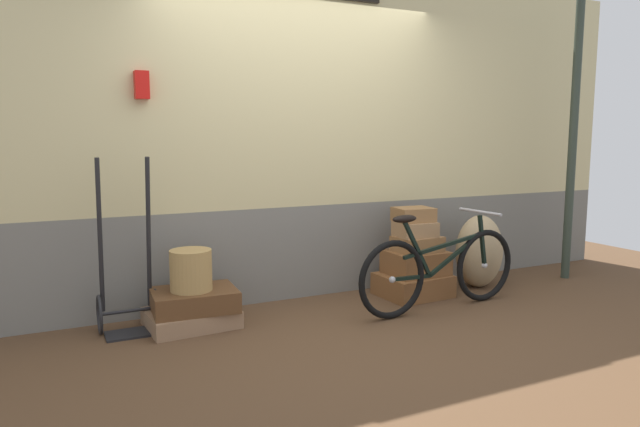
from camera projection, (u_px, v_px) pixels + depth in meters
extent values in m
cube|color=#513823|center=(342.00, 326.00, 4.30)|extent=(9.04, 5.20, 0.06)
cube|color=slate|center=(296.00, 250.00, 5.00)|extent=(7.04, 0.20, 0.80)
cube|color=#CCBC84|center=(295.00, 86.00, 4.81)|extent=(7.04, 0.20, 2.02)
cube|color=red|center=(142.00, 85.00, 4.14)|extent=(0.10, 0.08, 0.20)
cylinder|color=#2D382D|center=(573.00, 134.00, 5.47)|extent=(0.08, 0.08, 2.82)
cube|color=#937051|center=(192.00, 318.00, 4.21)|extent=(0.66, 0.52, 0.13)
cube|color=brown|center=(194.00, 300.00, 4.18)|extent=(0.63, 0.48, 0.15)
cube|color=brown|center=(413.00, 285.00, 5.01)|extent=(0.59, 0.52, 0.19)
cube|color=brown|center=(416.00, 262.00, 5.01)|extent=(0.50, 0.42, 0.20)
cube|color=olive|center=(417.00, 244.00, 4.97)|extent=(0.41, 0.34, 0.13)
cube|color=#9E754C|center=(415.00, 229.00, 4.95)|extent=(0.34, 0.29, 0.13)
cube|color=olive|center=(413.00, 214.00, 4.96)|extent=(0.34, 0.29, 0.12)
cylinder|color=#A8844C|center=(191.00, 270.00, 4.13)|extent=(0.30, 0.30, 0.30)
torus|color=black|center=(100.00, 315.00, 4.03)|extent=(0.02, 0.28, 0.28)
torus|color=black|center=(156.00, 308.00, 4.20)|extent=(0.02, 0.28, 0.28)
cylinder|color=black|center=(128.00, 311.00, 4.11)|extent=(0.39, 0.02, 0.02)
cylinder|color=black|center=(100.00, 237.00, 3.97)|extent=(0.03, 0.17, 1.10)
cylinder|color=black|center=(149.00, 233.00, 4.11)|extent=(0.03, 0.17, 1.10)
cube|color=black|center=(131.00, 334.00, 4.03)|extent=(0.35, 0.22, 0.02)
ellipsoid|color=tan|center=(479.00, 251.00, 5.28)|extent=(0.45, 0.39, 0.67)
torus|color=black|center=(392.00, 280.00, 4.35)|extent=(0.61, 0.09, 0.61)
sphere|color=#B2B2B7|center=(392.00, 280.00, 4.35)|extent=(0.05, 0.05, 0.05)
torus|color=black|center=(484.00, 265.00, 4.83)|extent=(0.61, 0.09, 0.61)
sphere|color=#B2B2B7|center=(484.00, 265.00, 4.83)|extent=(0.05, 0.05, 0.05)
cube|color=black|center=(455.00, 255.00, 4.65)|extent=(0.54, 0.07, 0.31)
cube|color=black|center=(417.00, 249.00, 4.44)|extent=(0.29, 0.05, 0.47)
cube|color=black|center=(411.00, 278.00, 4.44)|extent=(0.37, 0.05, 0.04)
cube|color=black|center=(443.00, 246.00, 4.57)|extent=(0.79, 0.08, 0.14)
cube|color=black|center=(482.00, 241.00, 4.78)|extent=(0.11, 0.04, 0.44)
ellipsoid|color=black|center=(405.00, 219.00, 4.34)|extent=(0.23, 0.11, 0.06)
cylinder|color=#A5A5AD|center=(480.00, 212.00, 4.73)|extent=(0.06, 0.46, 0.02)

